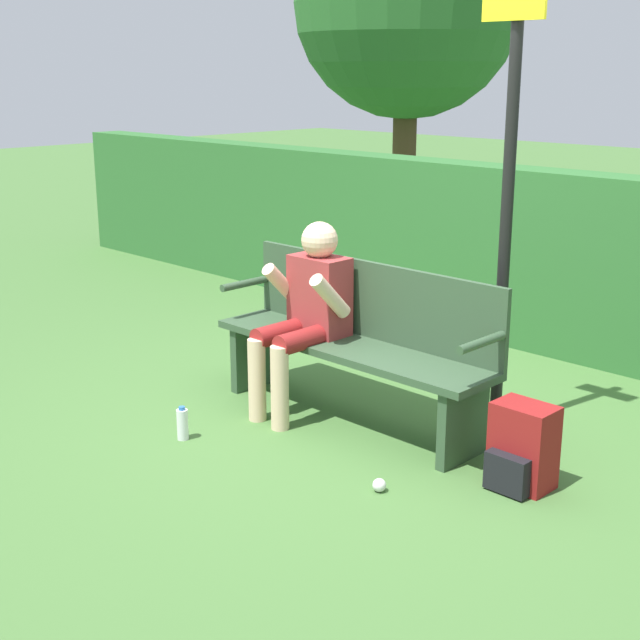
# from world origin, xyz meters

# --- Properties ---
(ground_plane) EXTENTS (40.00, 40.00, 0.00)m
(ground_plane) POSITION_xyz_m (0.00, 0.00, 0.00)
(ground_plane) COLOR #426B33
(hedge_back) EXTENTS (12.00, 0.37, 1.38)m
(hedge_back) POSITION_xyz_m (0.00, 2.15, 0.69)
(hedge_back) COLOR #2D662D
(hedge_back) RESTS_ON ground
(park_bench) EXTENTS (1.97, 0.45, 0.97)m
(park_bench) POSITION_xyz_m (0.00, 0.07, 0.51)
(park_bench) COLOR #334C33
(park_bench) RESTS_ON ground
(person_seated) EXTENTS (0.51, 0.61, 1.20)m
(person_seated) POSITION_xyz_m (-0.30, -0.07, 0.68)
(person_seated) COLOR #993333
(person_seated) RESTS_ON ground
(backpack) EXTENTS (0.32, 0.29, 0.45)m
(backpack) POSITION_xyz_m (1.27, -0.04, 0.21)
(backpack) COLOR maroon
(backpack) RESTS_ON ground
(water_bottle) EXTENTS (0.07, 0.07, 0.20)m
(water_bottle) POSITION_xyz_m (-0.48, -0.91, 0.10)
(water_bottle) COLOR white
(water_bottle) RESTS_ON ground
(signpost) EXTENTS (0.39, 0.09, 2.65)m
(signpost) POSITION_xyz_m (0.74, 0.50, 1.50)
(signpost) COLOR black
(signpost) RESTS_ON ground
(tree) EXTENTS (3.04, 3.04, 4.47)m
(tree) POSITION_xyz_m (-4.44, 5.91, 2.94)
(tree) COLOR #4C3823
(tree) RESTS_ON ground
(litter_crumple) EXTENTS (0.07, 0.07, 0.07)m
(litter_crumple) POSITION_xyz_m (0.79, -0.61, 0.04)
(litter_crumple) COLOR silver
(litter_crumple) RESTS_ON ground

